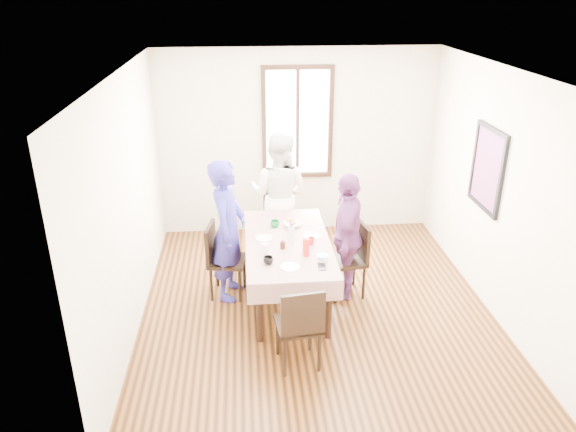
# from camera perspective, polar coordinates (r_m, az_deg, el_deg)

# --- Properties ---
(ground) EXTENTS (4.50, 4.50, 0.00)m
(ground) POSITION_cam_1_polar(r_m,az_deg,el_deg) (6.45, 2.93, -9.54)
(ground) COLOR black
(ground) RESTS_ON ground
(back_wall) EXTENTS (4.00, 0.00, 4.00)m
(back_wall) POSITION_cam_1_polar(r_m,az_deg,el_deg) (7.95, 0.97, 7.67)
(back_wall) COLOR beige
(back_wall) RESTS_ON ground
(right_wall) EXTENTS (0.00, 4.50, 4.50)m
(right_wall) POSITION_cam_1_polar(r_m,az_deg,el_deg) (6.41, 21.20, 2.12)
(right_wall) COLOR beige
(right_wall) RESTS_ON ground
(window_frame) EXTENTS (1.02, 0.06, 1.62)m
(window_frame) POSITION_cam_1_polar(r_m,az_deg,el_deg) (7.85, 1.00, 9.74)
(window_frame) COLOR black
(window_frame) RESTS_ON back_wall
(window_pane) EXTENTS (0.90, 0.02, 1.50)m
(window_pane) POSITION_cam_1_polar(r_m,az_deg,el_deg) (7.86, 0.99, 9.76)
(window_pane) COLOR white
(window_pane) RESTS_ON back_wall
(art_poster) EXTENTS (0.04, 0.76, 0.96)m
(art_poster) POSITION_cam_1_polar(r_m,az_deg,el_deg) (6.59, 20.22, 4.69)
(art_poster) COLOR red
(art_poster) RESTS_ON right_wall
(dining_table) EXTENTS (0.85, 1.75, 0.75)m
(dining_table) POSITION_cam_1_polar(r_m,az_deg,el_deg) (6.42, -0.04, -5.77)
(dining_table) COLOR black
(dining_table) RESTS_ON ground
(tablecloth) EXTENTS (0.97, 1.87, 0.01)m
(tablecloth) POSITION_cam_1_polar(r_m,az_deg,el_deg) (6.25, -0.04, -2.71)
(tablecloth) COLOR #4E0404
(tablecloth) RESTS_ON dining_table
(chair_left) EXTENTS (0.48, 0.48, 0.91)m
(chair_left) POSITION_cam_1_polar(r_m,az_deg,el_deg) (6.51, -6.38, -4.67)
(chair_left) COLOR black
(chair_left) RESTS_ON ground
(chair_right) EXTENTS (0.48, 0.48, 0.91)m
(chair_right) POSITION_cam_1_polar(r_m,az_deg,el_deg) (6.52, 6.14, -4.63)
(chair_right) COLOR black
(chair_right) RESTS_ON ground
(chair_far) EXTENTS (0.44, 0.44, 0.91)m
(chair_far) POSITION_cam_1_polar(r_m,az_deg,el_deg) (7.46, -0.82, -0.73)
(chair_far) COLOR black
(chair_far) RESTS_ON ground
(chair_near) EXTENTS (0.47, 0.47, 0.91)m
(chair_near) POSITION_cam_1_polar(r_m,az_deg,el_deg) (5.36, 1.07, -11.27)
(chair_near) COLOR black
(chair_near) RESTS_ON ground
(person_left) EXTENTS (0.54, 0.70, 1.70)m
(person_left) POSITION_cam_1_polar(r_m,az_deg,el_deg) (6.34, -6.37, -1.52)
(person_left) COLOR #30298F
(person_left) RESTS_ON ground
(person_far) EXTENTS (1.04, 0.94, 1.73)m
(person_far) POSITION_cam_1_polar(r_m,az_deg,el_deg) (7.28, -0.83, 2.14)
(person_far) COLOR white
(person_far) RESTS_ON ground
(person_right) EXTENTS (0.61, 0.98, 1.55)m
(person_right) POSITION_cam_1_polar(r_m,az_deg,el_deg) (6.38, 6.09, -2.11)
(person_right) COLOR #723871
(person_right) RESTS_ON ground
(mug_black) EXTENTS (0.13, 0.13, 0.08)m
(mug_black) POSITION_cam_1_polar(r_m,az_deg,el_deg) (5.74, -2.09, -4.69)
(mug_black) COLOR black
(mug_black) RESTS_ON tablecloth
(mug_flag) EXTENTS (0.11, 0.11, 0.08)m
(mug_flag) POSITION_cam_1_polar(r_m,az_deg,el_deg) (6.16, 2.44, -2.63)
(mug_flag) COLOR red
(mug_flag) RESTS_ON tablecloth
(mug_green) EXTENTS (0.15, 0.15, 0.08)m
(mug_green) POSITION_cam_1_polar(r_m,az_deg,el_deg) (6.58, -1.39, -0.84)
(mug_green) COLOR #0C7226
(mug_green) RESTS_ON tablecloth
(serving_bowl) EXTENTS (0.22, 0.22, 0.05)m
(serving_bowl) POSITION_cam_1_polar(r_m,az_deg,el_deg) (6.60, 0.45, -0.90)
(serving_bowl) COLOR white
(serving_bowl) RESTS_ON tablecloth
(juice_carton) EXTENTS (0.06, 0.06, 0.20)m
(juice_carton) POSITION_cam_1_polar(r_m,az_deg,el_deg) (5.89, 1.91, -3.28)
(juice_carton) COLOR red
(juice_carton) RESTS_ON tablecloth
(butter_tub) EXTENTS (0.11, 0.11, 0.05)m
(butter_tub) POSITION_cam_1_polar(r_m,az_deg,el_deg) (5.82, 3.62, -4.46)
(butter_tub) COLOR white
(butter_tub) RESTS_ON tablecloth
(jam_jar) EXTENTS (0.06, 0.06, 0.08)m
(jam_jar) POSITION_cam_1_polar(r_m,az_deg,el_deg) (6.06, -0.57, -3.08)
(jam_jar) COLOR black
(jam_jar) RESTS_ON tablecloth
(drinking_glass) EXTENTS (0.07, 0.07, 0.10)m
(drinking_glass) POSITION_cam_1_polar(r_m,az_deg,el_deg) (5.97, -2.40, -3.41)
(drinking_glass) COLOR silver
(drinking_glass) RESTS_ON tablecloth
(smartphone) EXTENTS (0.08, 0.15, 0.01)m
(smartphone) POSITION_cam_1_polar(r_m,az_deg,el_deg) (5.70, 3.59, -5.36)
(smartphone) COLOR black
(smartphone) RESTS_ON tablecloth
(flower_vase) EXTENTS (0.08, 0.08, 0.16)m
(flower_vase) POSITION_cam_1_polar(r_m,az_deg,el_deg) (6.24, 0.29, -1.88)
(flower_vase) COLOR silver
(flower_vase) RESTS_ON tablecloth
(plate_left) EXTENTS (0.20, 0.20, 0.01)m
(plate_left) POSITION_cam_1_polar(r_m,az_deg,el_deg) (6.31, -2.54, -2.33)
(plate_left) COLOR white
(plate_left) RESTS_ON tablecloth
(plate_right) EXTENTS (0.20, 0.20, 0.01)m
(plate_right) POSITION_cam_1_polar(r_m,az_deg,el_deg) (6.36, 2.56, -2.10)
(plate_right) COLOR white
(plate_right) RESTS_ON tablecloth
(plate_near) EXTENTS (0.20, 0.20, 0.01)m
(plate_near) POSITION_cam_1_polar(r_m,az_deg,el_deg) (5.68, 0.21, -5.39)
(plate_near) COLOR white
(plate_near) RESTS_ON tablecloth
(butter_lid) EXTENTS (0.12, 0.12, 0.01)m
(butter_lid) POSITION_cam_1_polar(r_m,az_deg,el_deg) (5.81, 3.62, -4.18)
(butter_lid) COLOR blue
(butter_lid) RESTS_ON butter_tub
(flower_bunch) EXTENTS (0.09, 0.09, 0.10)m
(flower_bunch) POSITION_cam_1_polar(r_m,az_deg,el_deg) (6.18, 0.29, -0.81)
(flower_bunch) COLOR yellow
(flower_bunch) RESTS_ON flower_vase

